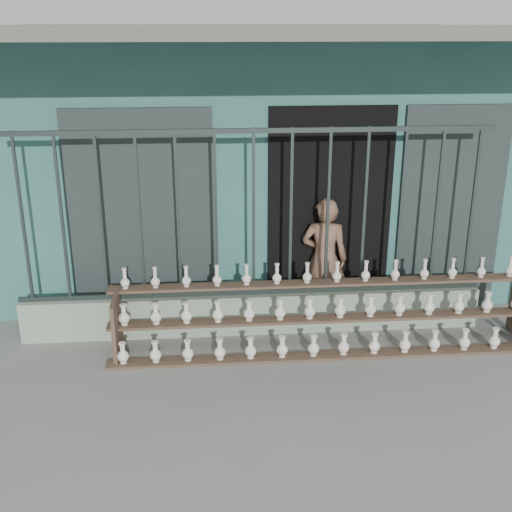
{
  "coord_description": "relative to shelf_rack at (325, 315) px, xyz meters",
  "views": [
    {
      "loc": [
        -0.51,
        -5.1,
        3.23
      ],
      "look_at": [
        0.0,
        1.0,
        1.0
      ],
      "focal_mm": 45.0,
      "sensor_mm": 36.0,
      "label": 1
    }
  ],
  "objects": [
    {
      "name": "elderly_woman",
      "position": [
        0.11,
        0.74,
        0.35
      ],
      "size": [
        0.58,
        0.45,
        1.43
      ],
      "primitive_type": "imported",
      "rotation": [
        0.0,
        0.0,
        2.93
      ],
      "color": "brown",
      "rests_on": "ground"
    },
    {
      "name": "ground",
      "position": [
        -0.71,
        -0.88,
        -0.36
      ],
      "size": [
        60.0,
        60.0,
        0.0
      ],
      "primitive_type": "plane",
      "color": "slate"
    },
    {
      "name": "security_fence",
      "position": [
        -0.71,
        0.42,
        0.98
      ],
      "size": [
        5.0,
        0.04,
        1.8
      ],
      "color": "#283330",
      "rests_on": "parapet_wall"
    },
    {
      "name": "shelf_rack",
      "position": [
        0.0,
        0.0,
        0.0
      ],
      "size": [
        4.5,
        0.68,
        0.85
      ],
      "color": "brown",
      "rests_on": "ground"
    },
    {
      "name": "parapet_wall",
      "position": [
        -0.71,
        0.42,
        -0.14
      ],
      "size": [
        5.0,
        0.2,
        0.45
      ],
      "primitive_type": "cube",
      "color": "gray",
      "rests_on": "ground"
    },
    {
      "name": "workshop_building",
      "position": [
        -0.71,
        3.35,
        1.26
      ],
      "size": [
        7.4,
        6.6,
        3.21
      ],
      "color": "#2F655D",
      "rests_on": "ground"
    }
  ]
}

